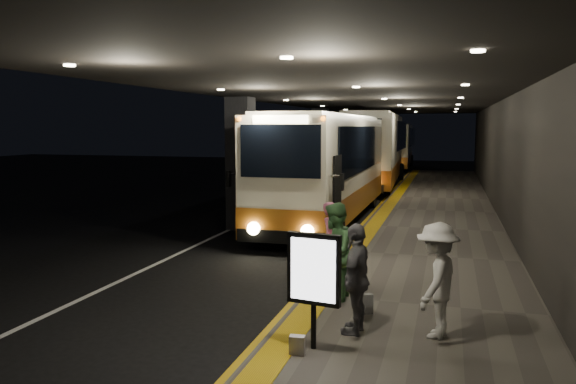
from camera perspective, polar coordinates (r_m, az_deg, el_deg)
The scene contains 19 objects.
ground at distance 14.93m, azimuth -4.82°, elevation -6.67°, with size 90.00×90.00×0.00m, color black.
lane_line_white at distance 20.13m, azimuth -4.55°, elevation -3.17°, with size 0.12×50.00×0.01m, color silver.
kerb_stripe_yellow at distance 19.09m, azimuth 7.22°, elevation -3.74°, with size 0.18×50.00×0.01m, color gold.
sidewalk at distance 18.87m, azimuth 14.45°, elevation -3.81°, with size 4.50×50.00×0.15m, color #514C44.
tactile_strip at distance 19.00m, azimuth 8.72°, elevation -3.36°, with size 0.50×50.00×0.01m, color gold.
terminal_wall at distance 18.66m, azimuth 21.66°, elevation 4.86°, with size 0.10×50.00×6.00m, color black.
support_columns at distance 18.84m, azimuth -4.83°, elevation 2.88°, with size 0.80×24.80×4.40m.
canopy at distance 18.79m, azimuth 7.88°, elevation 10.15°, with size 9.00×50.00×0.40m, color black.
coach_main at distance 20.31m, azimuth 4.03°, elevation 2.01°, with size 2.52×12.03×3.74m.
coach_second at distance 32.73m, azimuth 8.71°, elevation 4.00°, with size 3.27×13.05×4.07m.
coach_third at distance 46.75m, azimuth 10.85°, elevation 4.45°, with size 2.82×11.51×3.59m.
passenger_boarding at distance 12.27m, azimuth 4.47°, elevation -4.90°, with size 0.61×0.40×1.66m, color #D76490.
passenger_waiting_green at distance 10.67m, azimuth 4.74°, elevation -6.08°, with size 0.91×0.56×1.87m, color #457B44.
passenger_waiting_white at distance 9.15m, azimuth 14.89°, elevation -8.64°, with size 1.17×0.54×1.81m, color silver.
passenger_waiting_grey at distance 9.08m, azimuth 6.98°, elevation -8.70°, with size 1.04×0.53×1.78m, color #58575D.
bag_polka at distance 10.18m, azimuth 7.77°, elevation -11.20°, with size 0.29×0.12×0.35m, color black.
bag_plain at distance 8.42m, azimuth 0.94°, elevation -15.29°, with size 0.22×0.13×0.28m, color silver.
info_sign at distance 8.31m, azimuth 2.63°, elevation -8.08°, with size 0.83×0.24×1.74m.
stanchion_post at distance 13.17m, azimuth 4.99°, elevation -5.50°, with size 0.05×0.05×1.04m, color black.
Camera 1 is at (5.19, -13.56, 3.44)m, focal length 35.00 mm.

